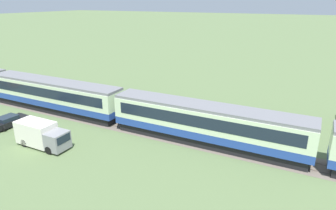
{
  "coord_description": "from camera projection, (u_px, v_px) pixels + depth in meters",
  "views": [
    {
      "loc": [
        -0.09,
        -26.41,
        13.96
      ],
      "look_at": [
        -14.64,
        2.12,
        2.61
      ],
      "focal_mm": 32.0,
      "sensor_mm": 36.0,
      "label": 1
    }
  ],
  "objects": [
    {
      "name": "delivery_truck_grey",
      "position": [
        41.0,
        135.0,
        29.69
      ],
      "size": [
        5.69,
        2.07,
        2.51
      ],
      "color": "gray",
      "rests_on": "ground_plane"
    },
    {
      "name": "ground_plane",
      "position": [
        303.0,
        164.0,
        26.8
      ],
      "size": [
        600.0,
        600.0,
        0.0
      ],
      "primitive_type": "plane",
      "color": "#566B42"
    },
    {
      "name": "passenger_train",
      "position": [
        122.0,
        107.0,
        34.4
      ],
      "size": [
        83.94,
        3.17,
        4.13
      ],
      "color": "#234293",
      "rests_on": "ground_plane"
    },
    {
      "name": "parked_car_black",
      "position": [
        9.0,
        121.0,
        34.67
      ],
      "size": [
        2.35,
        4.19,
        1.25
      ],
      "rotation": [
        0.0,
        0.0,
        1.54
      ],
      "color": "black",
      "rests_on": "ground_plane"
    },
    {
      "name": "railway_track",
      "position": [
        125.0,
        125.0,
        35.02
      ],
      "size": [
        140.6,
        3.6,
        0.04
      ],
      "color": "#665B51",
      "rests_on": "ground_plane"
    }
  ]
}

